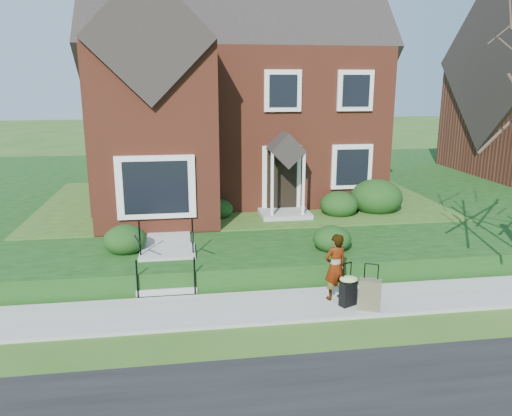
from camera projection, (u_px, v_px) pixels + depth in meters
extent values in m
plane|color=#2D5119|center=(280.00, 308.00, 11.09)|extent=(120.00, 120.00, 0.00)
cube|color=#9E9B93|center=(280.00, 306.00, 11.08)|extent=(60.00, 1.60, 0.08)
cube|color=#14380F|center=(322.00, 189.00, 22.03)|extent=(44.00, 20.00, 0.60)
cube|color=#9E9B93|center=(170.00, 224.00, 15.37)|extent=(1.20, 6.00, 0.06)
cube|color=brown|center=(233.00, 123.00, 19.87)|extent=(10.00, 8.00, 5.40)
cube|color=brown|center=(156.00, 136.00, 14.87)|extent=(3.60, 2.40, 5.40)
cube|color=white|center=(156.00, 187.00, 14.08)|extent=(2.20, 0.30, 1.80)
cube|color=black|center=(282.00, 182.00, 16.55)|extent=(1.00, 0.12, 2.10)
cube|color=black|center=(352.00, 167.00, 16.79)|extent=(1.40, 0.10, 1.50)
cube|color=#9E9B93|center=(167.00, 290.00, 11.65)|extent=(1.40, 0.30, 0.15)
cube|color=#9E9B93|center=(167.00, 279.00, 11.90)|extent=(1.40, 0.30, 0.15)
cube|color=#9E9B93|center=(167.00, 269.00, 12.16)|extent=(1.40, 0.30, 0.15)
cube|color=#9E9B93|center=(167.00, 259.00, 12.41)|extent=(1.40, 0.30, 0.15)
cube|color=#9E9B93|center=(168.00, 251.00, 12.93)|extent=(1.40, 0.80, 0.15)
cylinder|color=black|center=(137.00, 279.00, 11.33)|extent=(0.04, 0.04, 0.90)
cylinder|color=black|center=(140.00, 238.00, 12.33)|extent=(0.04, 0.04, 0.90)
cylinder|color=black|center=(195.00, 276.00, 11.51)|extent=(0.04, 0.04, 0.90)
cylinder|color=black|center=(193.00, 235.00, 12.51)|extent=(0.04, 0.04, 0.90)
ellipsoid|color=#0F330F|center=(123.00, 206.00, 15.50)|extent=(1.55, 1.55, 1.08)
ellipsoid|color=#0F330F|center=(218.00, 207.00, 16.14)|extent=(0.97, 0.97, 0.68)
ellipsoid|color=#0F330F|center=(339.00, 202.00, 16.40)|extent=(1.25, 1.25, 0.88)
ellipsoid|color=#0F330F|center=(376.00, 193.00, 16.85)|extent=(1.75, 1.75, 1.23)
ellipsoid|color=#0F330F|center=(125.00, 237.00, 12.88)|extent=(1.10, 1.10, 0.77)
ellipsoid|color=#0F330F|center=(332.00, 236.00, 13.04)|extent=(1.00, 1.00, 0.70)
imported|color=#999999|center=(335.00, 267.00, 11.17)|extent=(0.64, 0.50, 1.54)
cube|color=black|center=(348.00, 294.00, 10.96)|extent=(0.42, 0.34, 0.55)
cylinder|color=black|center=(350.00, 264.00, 10.79)|extent=(0.21, 0.12, 0.03)
cylinder|color=black|center=(344.00, 273.00, 10.82)|extent=(0.02, 0.02, 0.42)
cylinder|color=black|center=(354.00, 273.00, 10.85)|extent=(0.02, 0.02, 0.42)
cylinder|color=black|center=(342.00, 304.00, 11.00)|extent=(0.06, 0.07, 0.06)
cylinder|color=black|center=(353.00, 304.00, 11.04)|extent=(0.06, 0.07, 0.06)
ellipsoid|color=#A7C470|center=(349.00, 279.00, 10.87)|extent=(0.51, 0.47, 0.13)
cube|color=brown|center=(370.00, 295.00, 10.75)|extent=(0.54, 0.43, 0.68)
cylinder|color=black|center=(372.00, 265.00, 10.59)|extent=(0.27, 0.14, 0.03)
cylinder|color=black|center=(365.00, 273.00, 10.61)|extent=(0.02, 0.02, 0.33)
cylinder|color=black|center=(378.00, 272.00, 10.65)|extent=(0.02, 0.02, 0.33)
cylinder|color=black|center=(362.00, 308.00, 10.81)|extent=(0.06, 0.07, 0.06)
cylinder|color=black|center=(376.00, 307.00, 10.85)|extent=(0.06, 0.07, 0.06)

